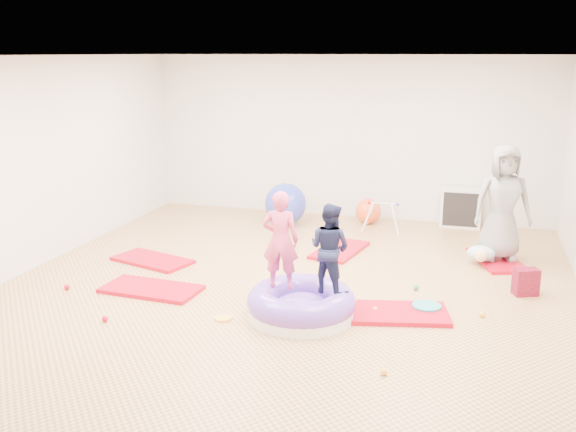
% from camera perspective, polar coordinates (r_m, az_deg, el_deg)
% --- Properties ---
extents(room, '(7.01, 8.01, 2.81)m').
position_cam_1_polar(room, '(7.42, -0.65, 3.19)').
color(room, tan).
rests_on(room, ground).
extents(gym_mat_front_left, '(1.22, 0.66, 0.05)m').
position_cam_1_polar(gym_mat_front_left, '(8.07, -12.06, -6.36)').
color(gym_mat_front_left, '#B90834').
rests_on(gym_mat_front_left, ground).
extents(gym_mat_mid_left, '(1.22, 0.84, 0.05)m').
position_cam_1_polar(gym_mat_mid_left, '(9.15, -11.95, -3.86)').
color(gym_mat_mid_left, '#B90834').
rests_on(gym_mat_mid_left, ground).
extents(gym_mat_center_back, '(0.74, 1.18, 0.05)m').
position_cam_1_polar(gym_mat_center_back, '(9.43, 4.61, -3.04)').
color(gym_mat_center_back, '#B90834').
rests_on(gym_mat_center_back, ground).
extents(gym_mat_right, '(1.37, 0.90, 0.05)m').
position_cam_1_polar(gym_mat_right, '(7.29, 9.09, -8.51)').
color(gym_mat_right, '#B90834').
rests_on(gym_mat_right, ground).
extents(gym_mat_rear_right, '(0.87, 1.20, 0.05)m').
position_cam_1_polar(gym_mat_rear_right, '(9.41, 18.09, -3.77)').
color(gym_mat_rear_right, '#B90834').
rests_on(gym_mat_rear_right, ground).
extents(inflatable_cushion, '(1.20, 1.20, 0.38)m').
position_cam_1_polar(inflatable_cushion, '(7.10, 1.18, -7.88)').
color(inflatable_cushion, white).
rests_on(inflatable_cushion, ground).
extents(child_pink, '(0.43, 0.30, 1.10)m').
position_cam_1_polar(child_pink, '(6.98, -0.68, -1.77)').
color(child_pink, '#D8406A').
rests_on(child_pink, inflatable_cushion).
extents(child_navy, '(0.58, 0.52, 0.99)m').
position_cam_1_polar(child_navy, '(6.90, 3.73, -2.48)').
color(child_navy, '#151936').
rests_on(child_navy, inflatable_cushion).
extents(adult_caregiver, '(0.87, 0.68, 1.59)m').
position_cam_1_polar(adult_caregiver, '(9.24, 18.54, 1.13)').
color(adult_caregiver, gray).
rests_on(adult_caregiver, gym_mat_rear_right).
extents(infant, '(0.38, 0.39, 0.23)m').
position_cam_1_polar(infant, '(9.17, 16.77, -3.24)').
color(infant, '#9FC7D6').
rests_on(infant, gym_mat_rear_right).
extents(ball_pit_balls, '(4.97, 2.31, 0.07)m').
position_cam_1_polar(ball_pit_balls, '(7.20, 1.14, -8.54)').
color(ball_pit_balls, '#C2011A').
rests_on(ball_pit_balls, ground).
extents(exercise_ball_blue, '(0.70, 0.70, 0.70)m').
position_cam_1_polar(exercise_ball_blue, '(10.81, -0.22, 1.07)').
color(exercise_ball_blue, '#2D3CB1').
rests_on(exercise_ball_blue, ground).
extents(exercise_ball_orange, '(0.43, 0.43, 0.43)m').
position_cam_1_polar(exercise_ball_orange, '(10.98, 7.15, 0.44)').
color(exercise_ball_orange, '#F45124').
rests_on(exercise_ball_orange, ground).
extents(infant_play_gym, '(0.62, 0.59, 0.48)m').
position_cam_1_polar(infant_play_gym, '(10.52, 8.44, 0.35)').
color(infant_play_gym, silver).
rests_on(infant_play_gym, ground).
extents(cube_shelf, '(0.66, 0.32, 0.66)m').
position_cam_1_polar(cube_shelf, '(11.04, 15.11, 0.72)').
color(cube_shelf, silver).
rests_on(cube_shelf, ground).
extents(balance_disc, '(0.33, 0.33, 0.07)m').
position_cam_1_polar(balance_disc, '(7.47, 12.22, -7.98)').
color(balance_disc, teal).
rests_on(balance_disc, ground).
extents(backpack, '(0.33, 0.27, 0.33)m').
position_cam_1_polar(backpack, '(8.24, 20.39, -5.52)').
color(backpack, '#B60A31').
rests_on(backpack, ground).
extents(yellow_toy, '(0.19, 0.19, 0.03)m').
position_cam_1_polar(yellow_toy, '(7.13, -5.77, -9.05)').
color(yellow_toy, yellow).
rests_on(yellow_toy, ground).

